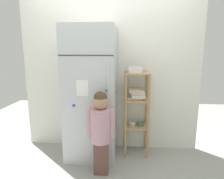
% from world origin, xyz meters
% --- Properties ---
extents(ground_plane, '(6.00, 6.00, 0.00)m').
position_xyz_m(ground_plane, '(0.00, 0.00, 0.00)').
color(ground_plane, '#999993').
extents(kitchen_wall_back, '(2.63, 0.03, 2.31)m').
position_xyz_m(kitchen_wall_back, '(0.00, 0.33, 1.16)').
color(kitchen_wall_back, silver).
rests_on(kitchen_wall_back, ground).
extents(refrigerator, '(0.67, 0.60, 1.81)m').
position_xyz_m(refrigerator, '(-0.24, 0.02, 0.91)').
color(refrigerator, silver).
rests_on(refrigerator, ground).
extents(child_standing, '(0.33, 0.25, 1.04)m').
position_xyz_m(child_standing, '(-0.05, -0.40, 0.63)').
color(child_standing, brown).
rests_on(child_standing, ground).
extents(pantry_shelf_unit, '(0.35, 0.31, 1.19)m').
position_xyz_m(pantry_shelf_unit, '(0.39, 0.14, 0.74)').
color(pantry_shelf_unit, tan).
rests_on(pantry_shelf_unit, ground).
extents(fruit_bin, '(0.18, 0.19, 0.09)m').
position_xyz_m(fruit_bin, '(0.36, 0.15, 1.23)').
color(fruit_bin, white).
rests_on(fruit_bin, pantry_shelf_unit).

